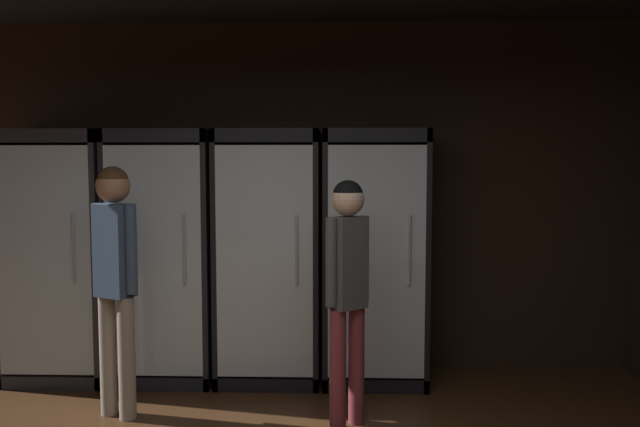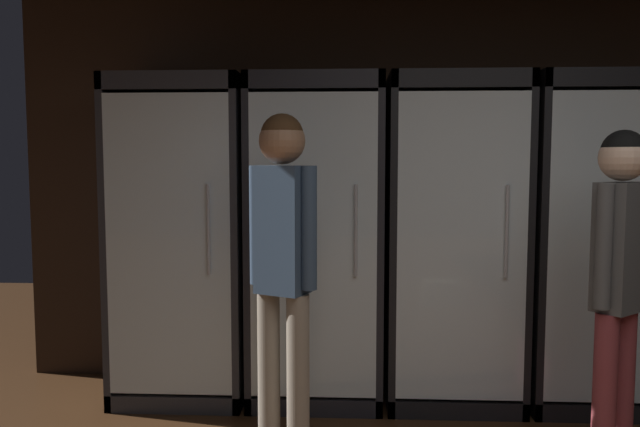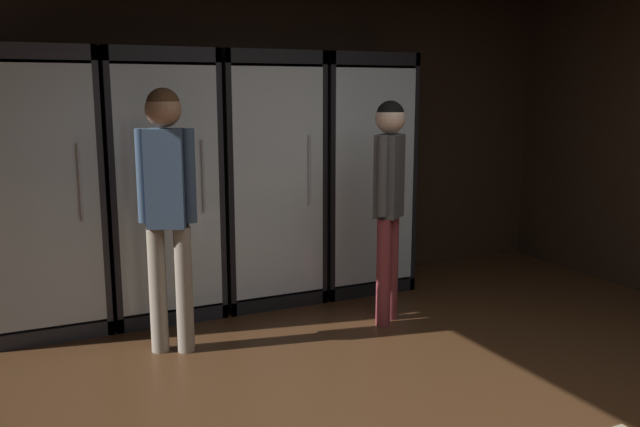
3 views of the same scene
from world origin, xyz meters
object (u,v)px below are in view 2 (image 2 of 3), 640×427
object	(u,v)px
cooler_far_left	(185,242)
cooler_left	(317,243)
shopper_far	(283,247)
cooler_center	(451,244)
shopper_near	(619,264)
cooler_right	(589,244)

from	to	relation	value
cooler_far_left	cooler_left	bearing A→B (deg)	0.02
shopper_far	cooler_left	bearing A→B (deg)	81.77
cooler_left	cooler_center	xyz separation A→B (m)	(0.81, 0.00, 0.00)
cooler_far_left	shopper_near	bearing A→B (deg)	-22.55
cooler_far_left	shopper_far	xyz separation A→B (m)	(0.69, -0.81, 0.08)
cooler_far_left	shopper_far	bearing A→B (deg)	-49.38
cooler_far_left	shopper_near	world-z (taller)	cooler_far_left
cooler_center	shopper_far	distance (m)	1.23
shopper_near	shopper_far	xyz separation A→B (m)	(-1.51, 0.11, 0.05)
cooler_center	cooler_right	bearing A→B (deg)	-0.03
cooler_far_left	cooler_left	xyz separation A→B (m)	(0.81, 0.00, -0.00)
cooler_far_left	cooler_left	world-z (taller)	same
cooler_center	shopper_near	size ratio (longest dim) A/B	1.23
cooler_center	shopper_near	bearing A→B (deg)	-57.18
cooler_right	shopper_near	size ratio (longest dim) A/B	1.23
cooler_far_left	cooler_center	xyz separation A→B (m)	(1.61, 0.00, -0.00)
cooler_left	cooler_right	xyz separation A→B (m)	(1.61, -0.00, 0.01)
cooler_far_left	cooler_center	distance (m)	1.61
cooler_left	cooler_center	distance (m)	0.81
cooler_left	shopper_far	world-z (taller)	cooler_left
cooler_left	cooler_far_left	bearing A→B (deg)	-179.98
shopper_near	shopper_far	distance (m)	1.52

